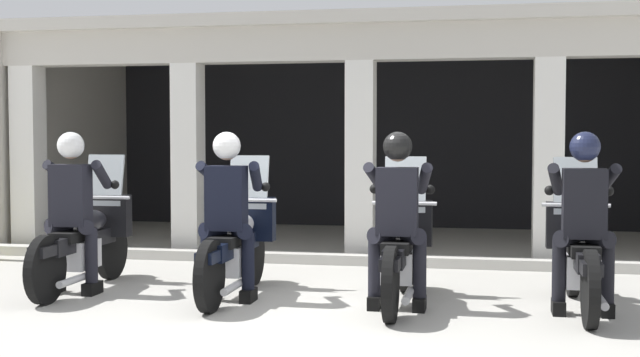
{
  "coord_description": "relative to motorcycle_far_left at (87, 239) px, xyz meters",
  "views": [
    {
      "loc": [
        1.56,
        -7.42,
        1.56
      ],
      "look_at": [
        0.0,
        0.56,
        1.14
      ],
      "focal_mm": 47.63,
      "sensor_mm": 36.0,
      "label": 1
    }
  ],
  "objects": [
    {
      "name": "ground_plane",
      "position": [
        2.39,
        2.51,
        -0.5
      ],
      "size": [
        80.0,
        80.0,
        0.0
      ],
      "primitive_type": "plane",
      "color": "#A8A59E"
    },
    {
      "name": "kerb_strip",
      "position": [
        2.42,
        2.08,
        -0.44
      ],
      "size": [
        9.68,
        0.24,
        0.12
      ],
      "primitive_type": "cube",
      "color": "#B7B5AD",
      "rests_on": "ground"
    },
    {
      "name": "police_officer_center_left",
      "position": [
        1.6,
        -0.35,
        0.44
      ],
      "size": [
        0.63,
        0.61,
        1.58
      ],
      "rotation": [
        0.0,
        0.0,
        -0.03
      ],
      "color": "black",
      "rests_on": "ground"
    },
    {
      "name": "police_officer_far_left",
      "position": [
        -0.0,
        -0.28,
        0.44
      ],
      "size": [
        0.63,
        0.61,
        1.58
      ],
      "rotation": [
        0.0,
        0.0,
        -0.08
      ],
      "color": "black",
      "rests_on": "ground"
    },
    {
      "name": "police_officer_center_right",
      "position": [
        3.19,
        -0.43,
        0.44
      ],
      "size": [
        0.63,
        0.61,
        1.58
      ],
      "rotation": [
        0.0,
        0.0,
        -0.11
      ],
      "color": "black",
      "rests_on": "ground"
    },
    {
      "name": "station_building",
      "position": [
        2.42,
        4.78,
        1.46
      ],
      "size": [
        10.18,
        4.43,
        3.07
      ],
      "color": "black",
      "rests_on": "ground"
    },
    {
      "name": "motorcycle_far_right",
      "position": [
        4.79,
        -0.07,
        0.0
      ],
      "size": [
        0.62,
        2.04,
        1.35
      ],
      "rotation": [
        0.0,
        0.0,
        -0.21
      ],
      "color": "black",
      "rests_on": "ground"
    },
    {
      "name": "motorcycle_center_right",
      "position": [
        3.19,
        -0.15,
        0.0
      ],
      "size": [
        0.62,
        2.04,
        1.35
      ],
      "rotation": [
        0.0,
        0.0,
        -0.11
      ],
      "color": "black",
      "rests_on": "ground"
    },
    {
      "name": "police_officer_far_right",
      "position": [
        4.79,
        -0.35,
        0.44
      ],
      "size": [
        0.63,
        0.61,
        1.58
      ],
      "rotation": [
        0.0,
        0.0,
        -0.21
      ],
      "color": "black",
      "rests_on": "ground"
    },
    {
      "name": "motorcycle_far_left",
      "position": [
        0.0,
        0.0,
        0.0
      ],
      "size": [
        0.62,
        2.04,
        1.35
      ],
      "rotation": [
        0.0,
        0.0,
        -0.08
      ],
      "color": "black",
      "rests_on": "ground"
    },
    {
      "name": "motorcycle_center_left",
      "position": [
        1.6,
        -0.06,
        0.0
      ],
      "size": [
        0.62,
        2.04,
        1.35
      ],
      "rotation": [
        0.0,
        0.0,
        -0.03
      ],
      "color": "black",
      "rests_on": "ground"
    }
  ]
}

